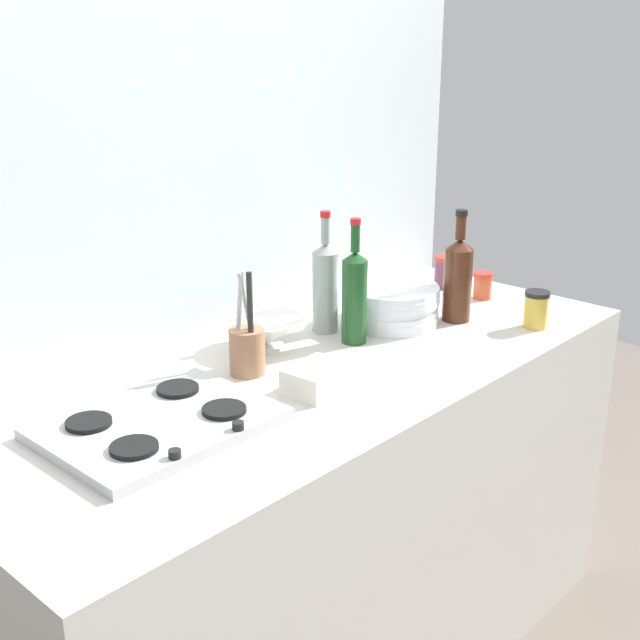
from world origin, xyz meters
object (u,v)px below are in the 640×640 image
condiment_jar_spare (536,309)px  wine_bottle_leftmost (325,286)px  butter_dish (317,379)px  wine_bottle_mid_left (354,295)px  utensil_crock (247,348)px  condiment_jar_front (445,272)px  mixing_bowl (266,332)px  condiment_jar_rear (483,285)px  wine_bottle_mid_right (458,278)px  stovetop_hob (158,423)px  plate_stack (391,304)px

condiment_jar_spare → wine_bottle_leftmost: bearing=135.6°
butter_dish → condiment_jar_spare: (0.71, -0.15, 0.02)m
wine_bottle_mid_left → utensil_crock: (-0.33, 0.05, -0.06)m
utensil_crock → condiment_jar_front: size_ratio=2.50×
wine_bottle_mid_left → mixing_bowl: (-0.19, 0.13, -0.08)m
condiment_jar_front → condiment_jar_rear: 0.15m
wine_bottle_mid_left → wine_bottle_mid_right: 0.34m
mixing_bowl → condiment_jar_spare: bearing=-34.9°
condiment_jar_spare → wine_bottle_mid_right: bearing=116.1°
wine_bottle_leftmost → condiment_jar_front: (0.55, -0.01, -0.08)m
stovetop_hob → wine_bottle_mid_left: bearing=2.8°
wine_bottle_mid_right → butter_dish: bearing=-175.9°
butter_dish → utensil_crock: (-0.04, 0.19, 0.03)m
utensil_crock → condiment_jar_front: 0.89m
wine_bottle_mid_left → condiment_jar_front: size_ratio=3.24×
wine_bottle_leftmost → wine_bottle_mid_left: size_ratio=1.00×
mixing_bowl → condiment_jar_rear: 0.75m
stovetop_hob → wine_bottle_mid_left: size_ratio=1.36×
wine_bottle_leftmost → wine_bottle_mid_right: (0.31, -0.21, -0.00)m
stovetop_hob → condiment_jar_rear: bearing=-0.7°
condiment_jar_spare → mixing_bowl: bearing=145.1°
plate_stack → wine_bottle_mid_right: bearing=-40.6°
condiment_jar_front → condiment_jar_rear: condiment_jar_front is taller
plate_stack → butter_dish: bearing=-161.0°
wine_bottle_mid_right → utensil_crock: size_ratio=1.24×
mixing_bowl → condiment_jar_spare: (0.61, -0.42, 0.01)m
mixing_bowl → wine_bottle_leftmost: bearing=-6.7°
wine_bottle_leftmost → condiment_jar_front: bearing=-0.7°
wine_bottle_leftmost → utensil_crock: wine_bottle_leftmost is taller
stovetop_hob → mixing_bowl: 0.49m
butter_dish → condiment_jar_rear: condiment_jar_rear is taller
stovetop_hob → condiment_jar_front: 1.21m
stovetop_hob → utensil_crock: size_ratio=1.77×
plate_stack → wine_bottle_mid_right: (0.14, -0.12, 0.07)m
wine_bottle_mid_right → mixing_bowl: 0.57m
butter_dish → condiment_jar_front: size_ratio=1.38×
condiment_jar_rear → condiment_jar_spare: bearing=-116.5°
utensil_crock → wine_bottle_mid_right: bearing=-12.6°
wine_bottle_leftmost → butter_dish: 0.40m
utensil_crock → condiment_jar_front: utensil_crock is taller
wine_bottle_leftmost → mixing_bowl: size_ratio=1.71×
butter_dish → stovetop_hob: bearing=162.9°
wine_bottle_mid_left → condiment_jar_spare: 0.51m
butter_dish → condiment_jar_rear: (0.83, 0.10, 0.01)m
plate_stack → wine_bottle_mid_left: size_ratio=0.82×
stovetop_hob → utensil_crock: (0.32, 0.08, 0.05)m
condiment_jar_spare → butter_dish: bearing=168.1°
wine_bottle_mid_right → condiment_jar_rear: (0.22, 0.05, -0.08)m
wine_bottle_mid_right → condiment_jar_front: 0.32m
utensil_crock → condiment_jar_spare: utensil_crock is taller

